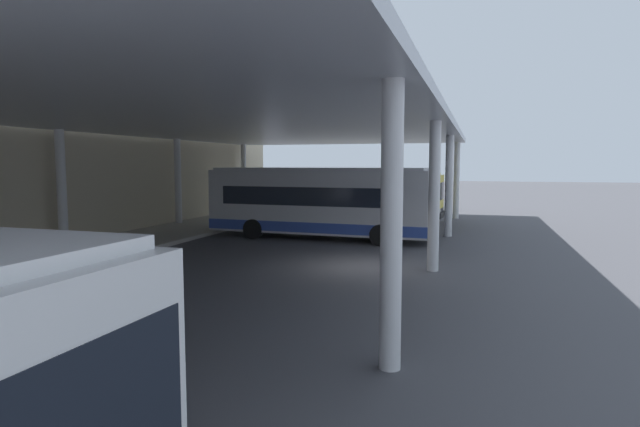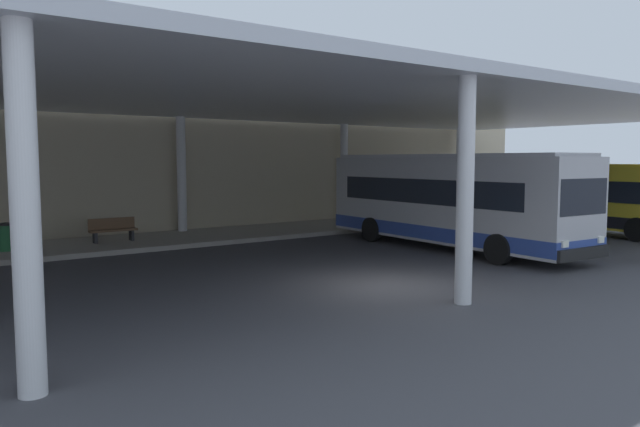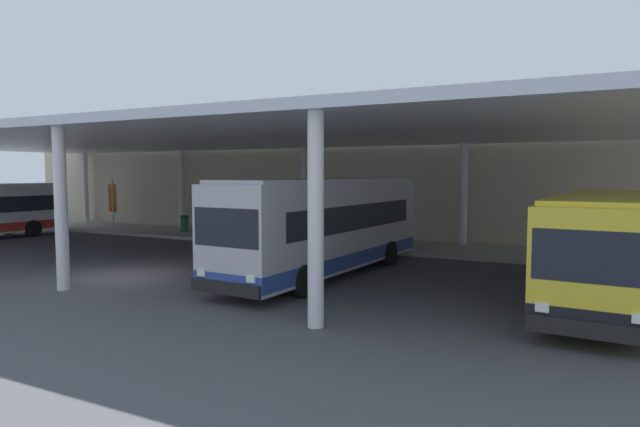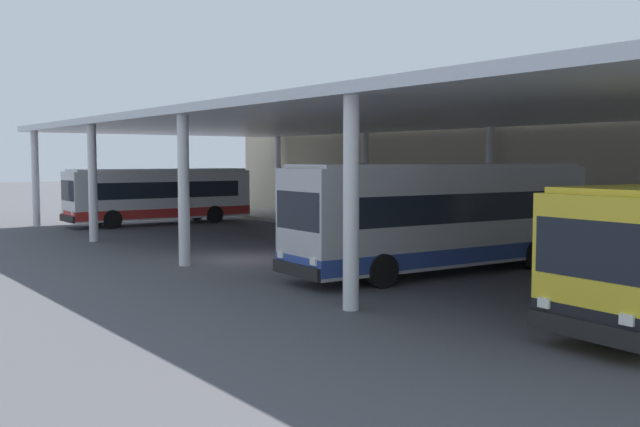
{
  "view_description": "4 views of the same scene",
  "coord_description": "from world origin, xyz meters",
  "px_view_note": "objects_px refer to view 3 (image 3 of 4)",
  "views": [
    {
      "loc": [
        -18.55,
        -3.99,
        3.76
      ],
      "look_at": [
        3.85,
        2.84,
        1.53
      ],
      "focal_mm": 29.32,
      "sensor_mm": 36.0,
      "label": 1
    },
    {
      "loc": [
        -10.87,
        -11.6,
        3.35
      ],
      "look_at": [
        1.57,
        5.26,
        1.48
      ],
      "focal_mm": 33.65,
      "sensor_mm": 36.0,
      "label": 2
    },
    {
      "loc": [
        15.33,
        -14.0,
        3.76
      ],
      "look_at": [
        5.34,
        5.27,
        2.15
      ],
      "focal_mm": 30.32,
      "sensor_mm": 36.0,
      "label": 3
    },
    {
      "loc": [
        22.96,
        -13.6,
        3.72
      ],
      "look_at": [
        -1.61,
        4.59,
        1.42
      ],
      "focal_mm": 40.56,
      "sensor_mm": 36.0,
      "label": 4
    }
  ],
  "objects_px": {
    "bus_second_bay": "(326,226)",
    "banner_sign": "(113,201)",
    "bus_middle_bay": "(604,247)",
    "trash_bin": "(184,224)",
    "bench_waiting": "(236,226)"
  },
  "relations": [
    {
      "from": "bus_second_bay",
      "to": "banner_sign",
      "type": "xyz_separation_m",
      "value": [
        -19.23,
        7.26,
        0.14
      ]
    },
    {
      "from": "bus_second_bay",
      "to": "bus_middle_bay",
      "type": "xyz_separation_m",
      "value": [
        9.1,
        -0.22,
        -0.19
      ]
    },
    {
      "from": "bus_second_bay",
      "to": "trash_bin",
      "type": "height_order",
      "value": "bus_second_bay"
    },
    {
      "from": "trash_bin",
      "to": "banner_sign",
      "type": "bearing_deg",
      "value": -172.97
    },
    {
      "from": "bus_middle_bay",
      "to": "trash_bin",
      "type": "height_order",
      "value": "bus_middle_bay"
    },
    {
      "from": "bus_middle_bay",
      "to": "bench_waiting",
      "type": "distance_m",
      "value": 20.89
    },
    {
      "from": "bus_second_bay",
      "to": "banner_sign",
      "type": "distance_m",
      "value": 20.55
    },
    {
      "from": "bus_second_bay",
      "to": "bench_waiting",
      "type": "bearing_deg",
      "value": 140.93
    },
    {
      "from": "bus_second_bay",
      "to": "trash_bin",
      "type": "bearing_deg",
      "value": 150.12
    },
    {
      "from": "bus_middle_bay",
      "to": "trash_bin",
      "type": "relative_size",
      "value": 10.87
    },
    {
      "from": "bus_middle_bay",
      "to": "banner_sign",
      "type": "relative_size",
      "value": 3.33
    },
    {
      "from": "trash_bin",
      "to": "bus_second_bay",
      "type": "bearing_deg",
      "value": -29.88
    },
    {
      "from": "bus_second_bay",
      "to": "trash_bin",
      "type": "distance_m",
      "value": 15.96
    },
    {
      "from": "trash_bin",
      "to": "bus_middle_bay",
      "type": "bearing_deg",
      "value": -19.59
    },
    {
      "from": "bus_second_bay",
      "to": "bench_waiting",
      "type": "relative_size",
      "value": 6.36
    }
  ]
}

